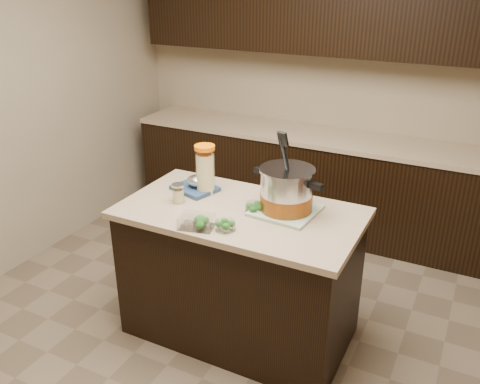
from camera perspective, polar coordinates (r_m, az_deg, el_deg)
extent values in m
plane|color=brown|center=(3.56, 0.00, -15.22)|extent=(4.00, 4.00, 0.00)
cube|color=tan|center=(4.72, 11.30, 12.48)|extent=(4.00, 0.04, 2.70)
cube|color=black|center=(4.71, 9.38, 0.85)|extent=(3.60, 0.60, 0.86)
cube|color=tan|center=(4.56, 9.76, 6.07)|extent=(3.60, 0.63, 0.04)
cube|color=black|center=(4.47, 11.25, 19.65)|extent=(3.60, 0.35, 0.75)
cube|color=black|center=(3.30, 0.00, -9.41)|extent=(1.40, 0.75, 0.86)
cube|color=tan|center=(3.08, 0.00, -2.39)|extent=(1.46, 0.81, 0.04)
cube|color=#619061|center=(3.06, 5.16, -2.07)|extent=(0.39, 0.39, 0.02)
cylinder|color=#B7B7BC|center=(3.00, 5.25, 0.18)|extent=(0.36, 0.36, 0.24)
cylinder|color=brown|center=(3.03, 5.21, -1.06)|extent=(0.37, 0.37, 0.10)
cylinder|color=#B7B7BC|center=(2.95, 5.35, 2.49)|extent=(0.38, 0.38, 0.02)
cube|color=black|center=(3.07, 2.28, 2.38)|extent=(0.08, 0.05, 0.03)
cube|color=black|center=(2.88, 8.53, 0.65)|extent=(0.08, 0.05, 0.03)
cylinder|color=black|center=(2.90, 5.15, 3.55)|extent=(0.05, 0.13, 0.30)
cylinder|color=#D2C080|center=(3.27, -3.91, 2.04)|extent=(0.12, 0.12, 0.26)
cylinder|color=white|center=(3.26, -3.92, 2.31)|extent=(0.13, 0.13, 0.30)
cylinder|color=orange|center=(3.21, -4.00, 4.97)|extent=(0.14, 0.14, 0.02)
cylinder|color=#D2C080|center=(3.18, -6.93, -0.44)|extent=(0.09, 0.09, 0.08)
cylinder|color=white|center=(3.18, -6.94, -0.23)|extent=(0.10, 0.10, 0.11)
cylinder|color=silver|center=(3.15, -6.99, 0.84)|extent=(0.10, 0.10, 0.02)
cylinder|color=silver|center=(3.04, 1.70, -1.78)|extent=(0.14, 0.14, 0.06)
cylinder|color=silver|center=(2.83, -1.68, -3.78)|extent=(0.14, 0.14, 0.05)
cube|color=silver|center=(2.87, -4.88, -3.31)|extent=(0.22, 0.18, 0.07)
cube|color=navy|center=(3.35, -5.08, 0.40)|extent=(0.32, 0.29, 0.03)
ellipsoid|color=silver|center=(3.32, -4.84, 1.16)|extent=(0.14, 0.11, 0.08)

